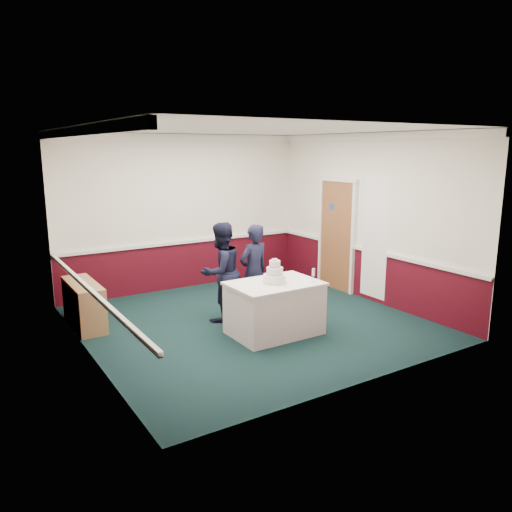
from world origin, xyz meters
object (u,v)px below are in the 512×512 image
cake_table (274,308)px  champagne_flute (313,273)px  cake_knife (281,286)px  sideboard (84,304)px  wedding_cake (275,275)px  person_woman (254,272)px  person_man (221,272)px

cake_table → champagne_flute: size_ratio=6.44×
cake_knife → champagne_flute: size_ratio=1.07×
sideboard → cake_knife: (2.29, -2.05, 0.44)m
cake_knife → wedding_cake: bearing=58.5°
sideboard → cake_table: 2.97m
wedding_cake → person_woman: (0.12, 0.78, -0.13)m
cake_table → champagne_flute: champagne_flute is taller
cake_table → cake_knife: 0.44m
champagne_flute → person_woman: (-0.38, 1.06, -0.15)m
wedding_cake → cake_knife: size_ratio=1.65×
champagne_flute → person_man: (-0.88, 1.25, -0.13)m
wedding_cake → person_man: 1.04m
person_woman → cake_knife: bearing=70.9°
champagne_flute → sideboard: bearing=143.0°
sideboard → wedding_cake: (2.32, -1.85, 0.55)m
cake_knife → person_woman: size_ratio=0.14×
cake_table → cake_knife: cake_knife is taller
cake_knife → sideboard: bearing=115.3°
sideboard → champagne_flute: champagne_flute is taller
sideboard → cake_knife: size_ratio=5.45×
cake_table → wedding_cake: (-0.00, 0.00, 0.50)m
champagne_flute → person_man: bearing=125.1°
wedding_cake → person_man: person_man is taller
cake_table → wedding_cake: bearing=90.0°
wedding_cake → champagne_flute: 0.57m
wedding_cake → person_woman: 0.80m
sideboard → cake_table: (2.32, -1.85, 0.05)m
sideboard → champagne_flute: 3.58m
person_man → cake_table: bearing=96.7°
person_man → person_woman: bearing=144.8°
wedding_cake → champagne_flute: (0.50, -0.28, 0.03)m
person_man → cake_knife: bearing=91.9°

